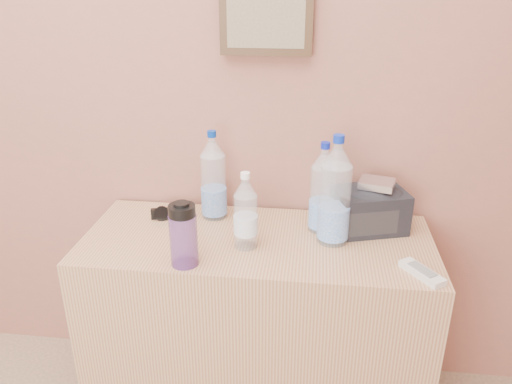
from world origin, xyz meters
TOP-DOWN VIEW (x-y plane):
  - picture_frame at (0.51, 1.98)m, footprint 0.30×0.03m
  - dresser at (0.51, 1.74)m, footprint 1.15×0.48m
  - pet_large_b at (0.34, 1.89)m, footprint 0.09×0.09m
  - pet_large_c at (0.72, 1.83)m, footprint 0.08×0.08m
  - pet_large_d at (0.76, 1.75)m, footprint 0.10×0.10m
  - pet_small at (0.48, 1.69)m, footprint 0.07×0.07m
  - nalgene_bottle at (0.32, 1.56)m, footprint 0.08×0.08m
  - sunglasses at (0.19, 1.86)m, footprint 0.16×0.09m
  - ac_remote at (1.01, 1.58)m, footprint 0.12×0.14m
  - toiletry_bag at (0.88, 1.86)m, footprint 0.27×0.23m
  - foil_packet at (0.90, 1.85)m, footprint 0.13×0.12m

SIDE VIEW (x-z plane):
  - dresser at x=0.51m, z-range 0.00..0.72m
  - ac_remote at x=1.01m, z-range 0.72..0.74m
  - sunglasses at x=0.19m, z-range 0.72..0.76m
  - toiletry_bag at x=0.88m, z-range 0.72..0.88m
  - nalgene_bottle at x=0.32m, z-range 0.72..0.92m
  - pet_small at x=0.48m, z-range 0.70..0.96m
  - pet_large_c at x=0.72m, z-range 0.70..1.01m
  - pet_large_b at x=0.34m, z-range 0.70..1.02m
  - pet_large_d at x=0.76m, z-range 0.70..1.06m
  - foil_packet at x=0.90m, z-range 0.88..0.90m
  - picture_frame at x=0.51m, z-range 1.27..1.52m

